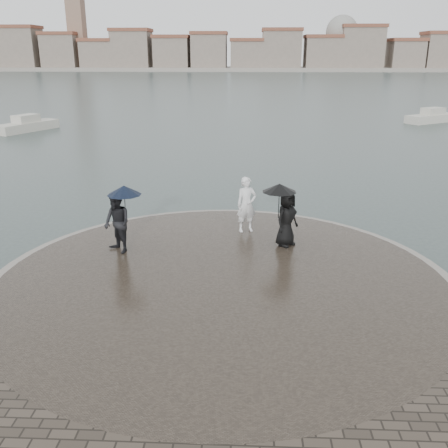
{
  "coord_description": "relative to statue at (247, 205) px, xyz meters",
  "views": [
    {
      "loc": [
        0.63,
        -8.57,
        6.1
      ],
      "look_at": [
        0.0,
        4.8,
        1.45
      ],
      "focal_mm": 40.0,
      "sensor_mm": 36.0,
      "label": 1
    }
  ],
  "objects": [
    {
      "name": "kerb_ring",
      "position": [
        -0.63,
        -3.76,
        -1.13
      ],
      "size": [
        12.5,
        12.5,
        0.32
      ],
      "primitive_type": "cylinder",
      "color": "gray",
      "rests_on": "ground"
    },
    {
      "name": "statue",
      "position": [
        0.0,
        0.0,
        0.0
      ],
      "size": [
        0.79,
        0.64,
        1.86
      ],
      "primitive_type": "imported",
      "rotation": [
        0.0,
        0.0,
        0.33
      ],
      "color": "white",
      "rests_on": "quay_tip"
    },
    {
      "name": "quay_tip",
      "position": [
        -0.63,
        -3.76,
        -1.11
      ],
      "size": [
        11.9,
        11.9,
        0.36
      ],
      "primitive_type": "cylinder",
      "color": "#2D261E",
      "rests_on": "ground"
    },
    {
      "name": "boats",
      "position": [
        -0.55,
        27.31,
        -0.91
      ],
      "size": [
        39.08,
        11.85,
        1.5
      ],
      "color": "#BAB6A7",
      "rests_on": "ground"
    },
    {
      "name": "ground",
      "position": [
        -0.63,
        -7.26,
        -1.29
      ],
      "size": [
        400.0,
        400.0,
        0.0
      ],
      "primitive_type": "plane",
      "color": "#2B3835",
      "rests_on": "ground"
    },
    {
      "name": "visitor_left",
      "position": [
        -3.78,
        -2.0,
        0.19
      ],
      "size": [
        1.32,
        1.16,
        2.04
      ],
      "color": "black",
      "rests_on": "quay_tip"
    },
    {
      "name": "visitor_right",
      "position": [
        1.17,
        -1.21,
        0.19
      ],
      "size": [
        1.27,
        1.13,
        1.95
      ],
      "color": "black",
      "rests_on": "quay_tip"
    },
    {
      "name": "far_skyline",
      "position": [
        -6.93,
        153.45,
        4.32
      ],
      "size": [
        260.0,
        20.0,
        37.0
      ],
      "color": "gray",
      "rests_on": "ground"
    }
  ]
}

